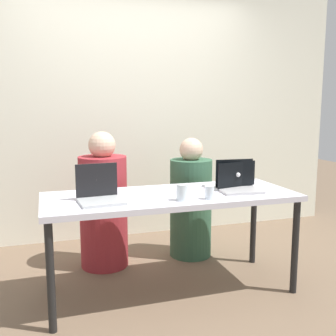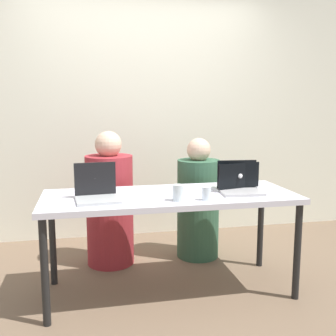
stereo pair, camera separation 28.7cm
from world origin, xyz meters
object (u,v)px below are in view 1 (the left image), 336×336
object	(u,v)px
person_on_left	(104,207)
laptop_front_left	(100,194)
water_glass_right	(210,193)
water_glass_center	(182,194)
laptop_back_right	(231,182)
person_on_right	(191,204)
laptop_front_right	(238,184)

from	to	relation	value
person_on_left	laptop_front_left	bearing A→B (deg)	86.14
laptop_front_left	person_on_left	bearing A→B (deg)	75.42
water_glass_right	water_glass_center	size ratio (longest dim) A/B	0.83
water_glass_right	water_glass_center	world-z (taller)	water_glass_center
laptop_back_right	water_glass_center	xyz separation A→B (m)	(-0.51, -0.29, 0.00)
person_on_right	laptop_front_right	xyz separation A→B (m)	(0.12, -0.68, 0.31)
laptop_front_right	water_glass_right	size ratio (longest dim) A/B	3.45
person_on_right	water_glass_center	size ratio (longest dim) A/B	9.94
laptop_front_left	water_glass_center	world-z (taller)	laptop_front_left
laptop_back_right	water_glass_right	world-z (taller)	laptop_back_right
person_on_left	laptop_front_right	distance (m)	1.17
person_on_right	water_glass_right	xyz separation A→B (m)	(-0.20, -0.87, 0.30)
laptop_front_right	water_glass_center	distance (m)	0.53
person_on_left	water_glass_right	world-z (taller)	person_on_left
laptop_front_left	water_glass_right	xyz separation A→B (m)	(0.72, -0.16, -0.01)
person_on_left	laptop_back_right	world-z (taller)	person_on_left
person_on_left	laptop_back_right	xyz separation A→B (m)	(0.92, -0.55, 0.27)
person_on_right	laptop_front_right	distance (m)	0.75
laptop_front_left	laptop_back_right	size ratio (longest dim) A/B	0.77
laptop_front_right	laptop_back_right	size ratio (longest dim) A/B	0.80
person_on_right	laptop_front_right	size ratio (longest dim) A/B	3.45
person_on_left	water_glass_center	world-z (taller)	person_on_left
laptop_back_right	water_glass_right	xyz separation A→B (m)	(-0.32, -0.31, -0.01)
laptop_front_left	water_glass_right	size ratio (longest dim) A/B	3.32
water_glass_right	person_on_right	bearing A→B (deg)	77.23
water_glass_right	water_glass_center	bearing A→B (deg)	173.11
water_glass_right	water_glass_center	distance (m)	0.19
laptop_back_right	water_glass_center	world-z (taller)	laptop_back_right
laptop_front_left	water_glass_right	distance (m)	0.74
laptop_front_right	laptop_back_right	world-z (taller)	laptop_front_right
person_on_left	laptop_front_right	world-z (taller)	person_on_left
laptop_front_right	water_glass_center	size ratio (longest dim) A/B	2.88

